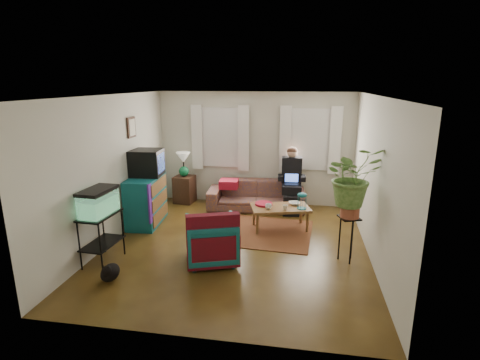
% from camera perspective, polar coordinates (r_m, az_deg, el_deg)
% --- Properties ---
extents(floor, '(4.50, 5.00, 0.01)m').
position_cam_1_polar(floor, '(6.73, -0.57, -9.97)').
color(floor, '#4F2B14').
rests_on(floor, ground).
extents(ceiling, '(4.50, 5.00, 0.01)m').
position_cam_1_polar(ceiling, '(6.11, -0.63, 12.75)').
color(ceiling, white).
rests_on(ceiling, wall_back).
extents(wall_back, '(4.50, 0.01, 2.60)m').
position_cam_1_polar(wall_back, '(8.71, 2.27, 4.76)').
color(wall_back, silver).
rests_on(wall_back, floor).
extents(wall_front, '(4.50, 0.01, 2.60)m').
position_cam_1_polar(wall_front, '(3.97, -6.92, -7.79)').
color(wall_front, silver).
rests_on(wall_front, floor).
extents(wall_left, '(0.01, 5.00, 2.60)m').
position_cam_1_polar(wall_left, '(7.03, -18.97, 1.52)').
color(wall_left, silver).
rests_on(wall_left, floor).
extents(wall_right, '(0.01, 5.00, 2.60)m').
position_cam_1_polar(wall_right, '(6.32, 19.94, -0.02)').
color(wall_right, silver).
rests_on(wall_right, floor).
extents(window_left, '(1.08, 0.04, 1.38)m').
position_cam_1_polar(window_left, '(8.79, -2.95, 6.49)').
color(window_left, white).
rests_on(window_left, wall_back).
extents(window_right, '(1.08, 0.04, 1.38)m').
position_cam_1_polar(window_right, '(8.59, 10.61, 6.07)').
color(window_right, white).
rests_on(window_right, wall_back).
extents(curtains_left, '(1.36, 0.06, 1.50)m').
position_cam_1_polar(curtains_left, '(8.71, -3.06, 6.42)').
color(curtains_left, white).
rests_on(curtains_left, wall_back).
extents(curtains_right, '(1.36, 0.06, 1.50)m').
position_cam_1_polar(curtains_right, '(8.51, 10.62, 5.99)').
color(curtains_right, white).
rests_on(curtains_right, wall_back).
extents(picture_frame, '(0.04, 0.32, 0.40)m').
position_cam_1_polar(picture_frame, '(7.66, -16.16, 7.72)').
color(picture_frame, '#3D2616').
rests_on(picture_frame, wall_left).
extents(area_rug, '(2.12, 1.75, 0.01)m').
position_cam_1_polar(area_rug, '(7.31, 2.81, -7.84)').
color(area_rug, brown).
rests_on(area_rug, floor).
extents(sofa, '(2.22, 0.99, 0.85)m').
position_cam_1_polar(sofa, '(8.47, 2.49, -1.63)').
color(sofa, brown).
rests_on(sofa, floor).
extents(seated_person, '(0.58, 0.70, 1.29)m').
position_cam_1_polar(seated_person, '(8.40, 7.84, -0.32)').
color(seated_person, black).
rests_on(seated_person, sofa).
extents(side_table, '(0.49, 0.49, 0.64)m').
position_cam_1_polar(side_table, '(9.04, -8.44, -1.40)').
color(side_table, '#3E2B17').
rests_on(side_table, floor).
extents(table_lamp, '(0.37, 0.37, 0.59)m').
position_cam_1_polar(table_lamp, '(8.89, -8.59, 2.28)').
color(table_lamp, white).
rests_on(table_lamp, side_table).
extents(dresser, '(0.63, 1.13, 0.98)m').
position_cam_1_polar(dresser, '(7.80, -14.12, -3.00)').
color(dresser, '#12626E').
rests_on(dresser, floor).
extents(crt_tv, '(0.64, 0.59, 0.52)m').
position_cam_1_polar(crt_tv, '(7.71, -14.06, 2.58)').
color(crt_tv, black).
rests_on(crt_tv, dresser).
extents(aquarium_stand, '(0.45, 0.75, 0.81)m').
position_cam_1_polar(aquarium_stand, '(6.40, -20.27, -8.34)').
color(aquarium_stand, black).
rests_on(aquarium_stand, floor).
extents(aquarium, '(0.41, 0.68, 0.43)m').
position_cam_1_polar(aquarium, '(6.19, -20.78, -3.07)').
color(aquarium, '#7FD899').
rests_on(aquarium, aquarium_stand).
extents(black_cat, '(0.32, 0.41, 0.31)m').
position_cam_1_polar(black_cat, '(5.90, -19.19, -12.93)').
color(black_cat, black).
rests_on(black_cat, floor).
extents(armchair, '(0.98, 0.95, 0.80)m').
position_cam_1_polar(armchair, '(6.06, -4.38, -8.75)').
color(armchair, '#11556A').
rests_on(armchair, floor).
extents(serape_throw, '(0.82, 0.44, 0.66)m').
position_cam_1_polar(serape_throw, '(5.71, -4.10, -8.44)').
color(serape_throw, '#9E0A0A').
rests_on(serape_throw, armchair).
extents(coffee_table, '(1.23, 0.88, 0.46)m').
position_cam_1_polar(coffee_table, '(7.40, 6.11, -5.76)').
color(coffee_table, brown).
rests_on(coffee_table, floor).
extents(cup_a, '(0.15, 0.15, 0.10)m').
position_cam_1_polar(cup_a, '(7.17, 4.37, -4.05)').
color(cup_a, white).
rests_on(cup_a, coffee_table).
extents(cup_b, '(0.12, 0.12, 0.09)m').
position_cam_1_polar(cup_b, '(7.15, 6.88, -4.17)').
color(cup_b, beige).
rests_on(cup_b, coffee_table).
extents(bowl, '(0.27, 0.27, 0.05)m').
position_cam_1_polar(bowl, '(7.48, 8.28, -3.53)').
color(bowl, white).
rests_on(bowl, coffee_table).
extents(snack_tray, '(0.42, 0.42, 0.04)m').
position_cam_1_polar(snack_tray, '(7.40, 3.63, -3.65)').
color(snack_tray, '#B21414').
rests_on(snack_tray, coffee_table).
extents(birdcage, '(0.22, 0.22, 0.32)m').
position_cam_1_polar(birdcage, '(7.22, 9.43, -3.12)').
color(birdcage, '#115B6B').
rests_on(birdcage, coffee_table).
extents(plant_stand, '(0.40, 0.40, 0.75)m').
position_cam_1_polar(plant_stand, '(6.30, 16.08, -8.64)').
color(plant_stand, black).
rests_on(plant_stand, floor).
extents(potted_plant, '(1.05, 0.98, 0.95)m').
position_cam_1_polar(potted_plant, '(6.01, 16.68, -0.81)').
color(potted_plant, '#599947').
rests_on(potted_plant, plant_stand).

